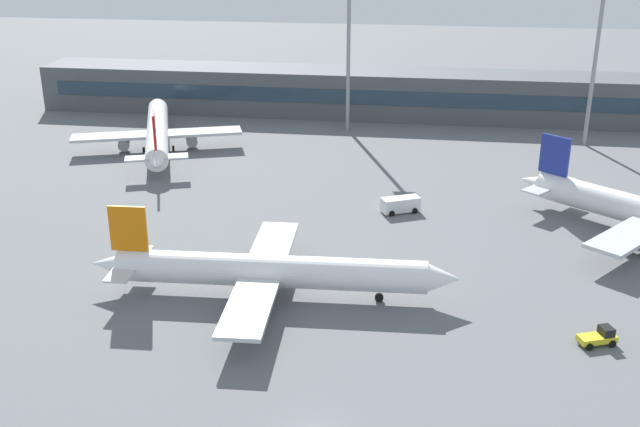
# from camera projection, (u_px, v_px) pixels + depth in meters

# --- Properties ---
(ground_plane) EXTENTS (400.00, 400.00, 0.00)m
(ground_plane) POSITION_uv_depth(u_px,v_px,m) (363.00, 238.00, 95.17)
(ground_plane) COLOR slate
(terminal_building) EXTENTS (142.99, 12.13, 9.00)m
(terminal_building) POSITION_uv_depth(u_px,v_px,m) (392.00, 94.00, 151.48)
(terminal_building) COLOR #4C5156
(terminal_building) RESTS_ON ground_plane
(airplane_near) EXTENTS (39.38, 27.45, 9.73)m
(airplane_near) POSITION_uv_depth(u_px,v_px,m) (273.00, 271.00, 79.47)
(airplane_near) COLOR white
(airplane_near) RESTS_ON ground_plane
(airplane_far) EXTENTS (28.51, 39.89, 10.20)m
(airplane_far) POSITION_uv_depth(u_px,v_px,m) (157.00, 131.00, 130.62)
(airplane_far) COLOR white
(airplane_far) RESTS_ON ground_plane
(baggage_tug_yellow) EXTENTS (3.90, 2.82, 1.75)m
(baggage_tug_yellow) POSITION_uv_depth(u_px,v_px,m) (599.00, 337.00, 71.34)
(baggage_tug_yellow) COLOR yellow
(baggage_tug_yellow) RESTS_ON ground_plane
(service_van_white) EXTENTS (5.55, 4.09, 2.08)m
(service_van_white) POSITION_uv_depth(u_px,v_px,m) (401.00, 204.00, 103.09)
(service_van_white) COLOR white
(service_van_white) RESTS_ON ground_plane
(floodlight_tower_west) EXTENTS (3.20, 0.80, 26.95)m
(floodlight_tower_west) POSITION_uv_depth(u_px,v_px,m) (596.00, 56.00, 128.22)
(floodlight_tower_west) COLOR gray
(floodlight_tower_west) RESTS_ON ground_plane
(floodlight_tower_east) EXTENTS (3.20, 0.80, 29.73)m
(floodlight_tower_east) POSITION_uv_depth(u_px,v_px,m) (349.00, 39.00, 136.96)
(floodlight_tower_east) COLOR gray
(floodlight_tower_east) RESTS_ON ground_plane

